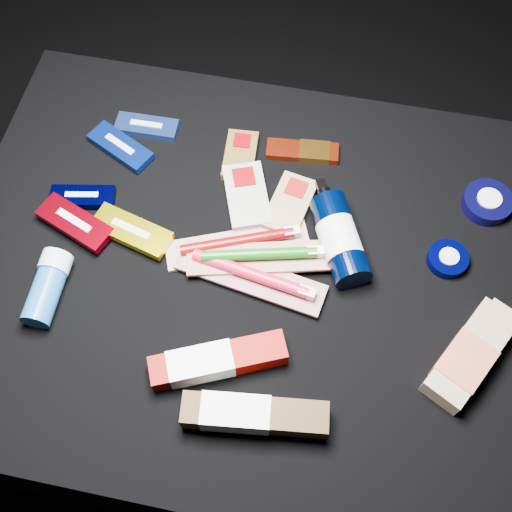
% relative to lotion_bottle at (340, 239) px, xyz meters
% --- Properties ---
extents(ground, '(3.00, 3.00, 0.00)m').
position_rel_lotion_bottle_xyz_m(ground, '(-0.14, -0.06, -0.43)').
color(ground, black).
rests_on(ground, ground).
extents(cloth_table, '(0.98, 0.78, 0.40)m').
position_rel_lotion_bottle_xyz_m(cloth_table, '(-0.14, -0.06, -0.23)').
color(cloth_table, black).
rests_on(cloth_table, ground).
extents(luna_bar_0, '(0.11, 0.05, 0.02)m').
position_rel_lotion_bottle_xyz_m(luna_bar_0, '(-0.38, 0.18, -0.02)').
color(luna_bar_0, '#22439C').
rests_on(luna_bar_0, cloth_table).
extents(luna_bar_1, '(0.13, 0.10, 0.02)m').
position_rel_lotion_bottle_xyz_m(luna_bar_1, '(-0.41, 0.12, -0.02)').
color(luna_bar_1, navy).
rests_on(luna_bar_1, cloth_table).
extents(luna_bar_2, '(0.12, 0.06, 0.01)m').
position_rel_lotion_bottle_xyz_m(luna_bar_2, '(-0.45, 0.01, -0.02)').
color(luna_bar_2, black).
rests_on(luna_bar_2, cloth_table).
extents(luna_bar_3, '(0.14, 0.08, 0.02)m').
position_rel_lotion_bottle_xyz_m(luna_bar_3, '(-0.34, -0.04, -0.02)').
color(luna_bar_3, '#CDB806').
rests_on(luna_bar_3, cloth_table).
extents(luna_bar_4, '(0.14, 0.10, 0.02)m').
position_rel_lotion_bottle_xyz_m(luna_bar_4, '(-0.44, -0.05, -0.01)').
color(luna_bar_4, maroon).
rests_on(luna_bar_4, cloth_table).
extents(clif_bar_0, '(0.06, 0.11, 0.02)m').
position_rel_lotion_bottle_xyz_m(clif_bar_0, '(-0.20, 0.15, -0.02)').
color(clif_bar_0, brown).
rests_on(clif_bar_0, cloth_table).
extents(clif_bar_1, '(0.11, 0.14, 0.02)m').
position_rel_lotion_bottle_xyz_m(clif_bar_1, '(-0.17, 0.07, -0.02)').
color(clif_bar_1, '#A5A59E').
rests_on(clif_bar_1, cloth_table).
extents(clif_bar_2, '(0.08, 0.13, 0.02)m').
position_rel_lotion_bottle_xyz_m(clif_bar_2, '(-0.09, 0.07, -0.02)').
color(clif_bar_2, '#9B8354').
rests_on(clif_bar_2, cloth_table).
extents(power_bar, '(0.13, 0.05, 0.02)m').
position_rel_lotion_bottle_xyz_m(power_bar, '(-0.08, 0.18, -0.02)').
color(power_bar, maroon).
rests_on(power_bar, cloth_table).
extents(lotion_bottle, '(0.12, 0.20, 0.06)m').
position_rel_lotion_bottle_xyz_m(lotion_bottle, '(0.00, 0.00, 0.00)').
color(lotion_bottle, black).
rests_on(lotion_bottle, cloth_table).
extents(cream_tin_upper, '(0.08, 0.08, 0.03)m').
position_rel_lotion_bottle_xyz_m(cream_tin_upper, '(0.24, 0.13, -0.02)').
color(cream_tin_upper, black).
rests_on(cream_tin_upper, cloth_table).
extents(cream_tin_lower, '(0.07, 0.07, 0.02)m').
position_rel_lotion_bottle_xyz_m(cream_tin_lower, '(0.18, 0.01, -0.02)').
color(cream_tin_lower, black).
rests_on(cream_tin_lower, cloth_table).
extents(bodywash_bottle, '(0.14, 0.19, 0.04)m').
position_rel_lotion_bottle_xyz_m(bodywash_bottle, '(0.22, -0.15, -0.01)').
color(bodywash_bottle, tan).
rests_on(bodywash_bottle, cloth_table).
extents(deodorant_stick, '(0.05, 0.12, 0.05)m').
position_rel_lotion_bottle_xyz_m(deodorant_stick, '(-0.44, -0.17, -0.01)').
color(deodorant_stick, '#1A5A9E').
rests_on(deodorant_stick, cloth_table).
extents(toothbrush_pack_0, '(0.24, 0.14, 0.03)m').
position_rel_lotion_bottle_xyz_m(toothbrush_pack_0, '(-0.16, -0.03, -0.02)').
color(toothbrush_pack_0, beige).
rests_on(toothbrush_pack_0, cloth_table).
extents(toothbrush_pack_1, '(0.25, 0.10, 0.03)m').
position_rel_lotion_bottle_xyz_m(toothbrush_pack_1, '(-0.13, -0.09, -0.01)').
color(toothbrush_pack_1, '#B6ADA9').
rests_on(toothbrush_pack_1, cloth_table).
extents(toothbrush_pack_2, '(0.24, 0.11, 0.03)m').
position_rel_lotion_bottle_xyz_m(toothbrush_pack_2, '(-0.12, -0.05, -0.01)').
color(toothbrush_pack_2, '#BCB4AF').
rests_on(toothbrush_pack_2, cloth_table).
extents(toothpaste_carton_red, '(0.21, 0.12, 0.04)m').
position_rel_lotion_bottle_xyz_m(toothpaste_carton_red, '(-0.16, -0.24, -0.01)').
color(toothpaste_carton_red, '#880500').
rests_on(toothpaste_carton_red, cloth_table).
extents(toothpaste_carton_green, '(0.21, 0.07, 0.04)m').
position_rel_lotion_bottle_xyz_m(toothpaste_carton_green, '(-0.09, -0.31, -0.01)').
color(toothpaste_carton_green, '#38250E').
rests_on(toothpaste_carton_green, cloth_table).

